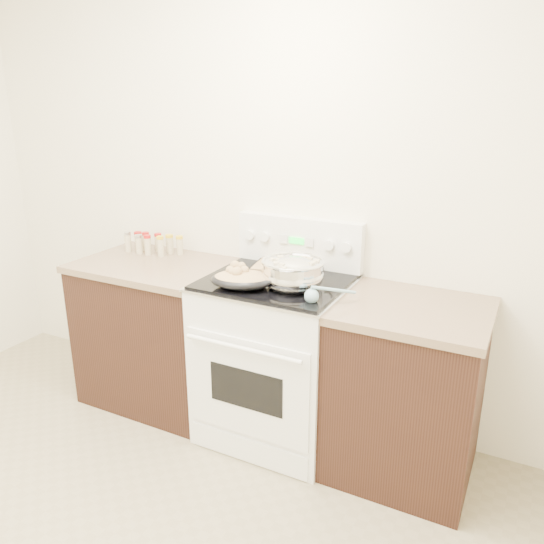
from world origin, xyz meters
The scene contains 9 objects.
counter_left centered at (-0.48, 1.43, 0.46)m, with size 0.93×0.67×0.92m.
counter_right centered at (1.08, 1.43, 0.46)m, with size 0.73×0.67×0.92m.
kitchen_range centered at (0.35, 1.42, 0.49)m, with size 0.78×0.73×1.22m.
mixing_bowl centered at (0.48, 1.35, 1.02)m, with size 0.37×0.37×0.19m.
roasting_pan centered at (0.25, 1.23, 0.99)m, with size 0.39×0.33×0.11m.
baking_sheet centered at (0.33, 1.59, 0.96)m, with size 0.44×0.34×0.06m.
wooden_spoon centered at (0.35, 1.31, 0.95)m, with size 0.12×0.25×0.04m.
blue_ladle centered at (0.66, 1.22, 0.97)m, with size 0.21×0.19×0.09m.
spice_jars centered at (-0.63, 1.59, 0.98)m, with size 0.38×0.15×0.13m.
Camera 1 is at (1.55, -0.98, 1.87)m, focal length 35.00 mm.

